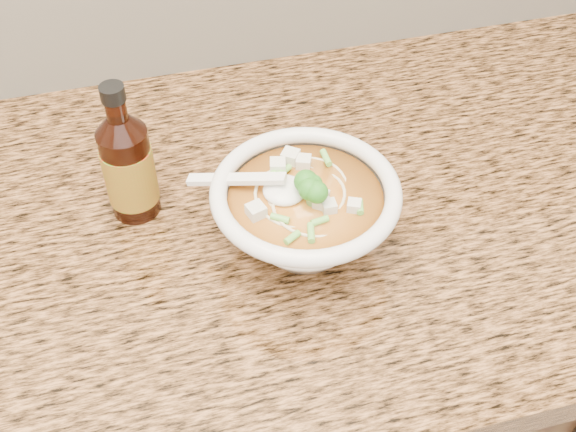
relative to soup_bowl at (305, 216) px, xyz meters
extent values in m
cube|color=#331D0F|center=(-0.25, 0.07, -0.52)|extent=(4.00, 0.65, 0.86)
cube|color=#A2693B|center=(-0.25, 0.07, -0.07)|extent=(4.00, 0.68, 0.04)
cylinder|color=white|center=(0.00, 0.00, -0.04)|extent=(0.09, 0.09, 0.01)
torus|color=white|center=(0.00, 0.00, 0.04)|extent=(0.21, 0.21, 0.02)
torus|color=beige|center=(-0.01, 0.02, 0.03)|extent=(0.11, 0.11, 0.00)
torus|color=beige|center=(-0.01, 0.01, 0.03)|extent=(0.08, 0.08, 0.00)
torus|color=beige|center=(0.01, -0.01, 0.03)|extent=(0.11, 0.11, 0.00)
torus|color=beige|center=(-0.01, 0.01, 0.02)|extent=(0.11, 0.11, 0.00)
torus|color=beige|center=(0.00, -0.01, 0.02)|extent=(0.07, 0.07, 0.00)
torus|color=beige|center=(0.00, -0.01, 0.02)|extent=(0.12, 0.12, 0.00)
torus|color=beige|center=(0.01, 0.01, 0.02)|extent=(0.11, 0.11, 0.00)
cube|color=silver|center=(0.03, 0.03, 0.03)|extent=(0.02, 0.02, 0.02)
cube|color=silver|center=(-0.02, 0.00, 0.04)|extent=(0.02, 0.02, 0.02)
cube|color=silver|center=(0.03, -0.01, 0.03)|extent=(0.02, 0.02, 0.02)
cube|color=silver|center=(-0.06, -0.01, 0.04)|extent=(0.02, 0.02, 0.02)
cube|color=silver|center=(-0.05, -0.01, 0.04)|extent=(0.02, 0.02, 0.02)
cube|color=silver|center=(0.05, 0.01, 0.04)|extent=(0.02, 0.02, 0.02)
cube|color=silver|center=(-0.03, -0.01, 0.04)|extent=(0.02, 0.02, 0.02)
cube|color=silver|center=(-0.04, 0.00, 0.04)|extent=(0.02, 0.02, 0.02)
ellipsoid|color=#196014|center=(0.01, -0.01, 0.05)|extent=(0.04, 0.04, 0.03)
cylinder|color=#71C94D|center=(0.01, 0.04, 0.04)|extent=(0.01, 0.02, 0.01)
cylinder|color=#71C94D|center=(0.04, -0.03, 0.04)|extent=(0.02, 0.02, 0.01)
cylinder|color=#71C94D|center=(-0.02, 0.02, 0.04)|extent=(0.02, 0.01, 0.01)
cylinder|color=#71C94D|center=(0.05, 0.01, 0.04)|extent=(0.02, 0.01, 0.01)
cylinder|color=#71C94D|center=(-0.03, -0.05, 0.04)|extent=(0.02, 0.02, 0.01)
cylinder|color=#71C94D|center=(-0.03, 0.03, 0.04)|extent=(0.02, 0.01, 0.01)
cylinder|color=#71C94D|center=(0.00, 0.05, 0.04)|extent=(0.02, 0.02, 0.01)
cylinder|color=#71C94D|center=(-0.01, -0.06, 0.04)|extent=(0.02, 0.01, 0.01)
ellipsoid|color=white|center=(-0.02, 0.01, 0.04)|extent=(0.05, 0.05, 0.02)
cube|color=white|center=(-0.07, 0.03, 0.04)|extent=(0.11, 0.06, 0.03)
cylinder|color=black|center=(-0.18, 0.11, 0.01)|extent=(0.06, 0.06, 0.12)
cylinder|color=black|center=(-0.18, 0.11, 0.10)|extent=(0.02, 0.02, 0.03)
cylinder|color=black|center=(-0.18, 0.11, 0.13)|extent=(0.03, 0.03, 0.02)
cylinder|color=red|center=(-0.18, 0.11, 0.01)|extent=(0.06, 0.06, 0.08)
camera|label=1|loc=(-0.16, -0.53, 0.59)|focal=45.00mm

